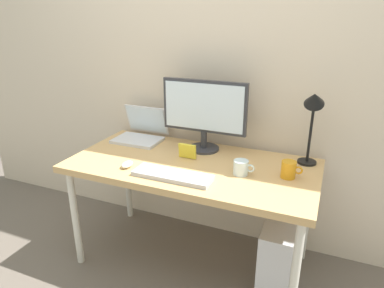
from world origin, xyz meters
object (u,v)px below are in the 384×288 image
(desk_lamp, at_px, (313,111))
(photo_frame, at_px, (187,151))
(coffee_mug, at_px, (289,170))
(keyboard, at_px, (173,175))
(monitor, at_px, (204,111))
(glass_cup, at_px, (241,168))
(desk, at_px, (192,172))
(computer_tower, at_px, (278,255))
(laptop, at_px, (141,131))
(mouse, at_px, (127,164))

(desk_lamp, distance_m, photo_frame, 0.76)
(coffee_mug, height_order, photo_frame, same)
(keyboard, bearing_deg, monitor, 88.95)
(monitor, relative_size, keyboard, 1.25)
(monitor, xyz_separation_m, glass_cup, (0.32, -0.27, -0.22))
(keyboard, xyz_separation_m, coffee_mug, (0.58, 0.24, 0.04))
(desk, bearing_deg, desk_lamp, 20.00)
(keyboard, relative_size, coffee_mug, 3.83)
(desk_lamp, height_order, computer_tower, desk_lamp)
(keyboard, distance_m, coffee_mug, 0.63)
(laptop, bearing_deg, photo_frame, -24.21)
(desk, relative_size, coffee_mug, 12.73)
(mouse, bearing_deg, photo_frame, 43.32)
(coffee_mug, bearing_deg, desk_lamp, 70.33)
(desk, distance_m, monitor, 0.39)
(monitor, xyz_separation_m, desk_lamp, (0.64, 0.00, 0.07))
(desk, height_order, laptop, laptop)
(coffee_mug, relative_size, computer_tower, 0.27)
(laptop, xyz_separation_m, mouse, (0.17, -0.45, -0.04))
(monitor, distance_m, desk_lamp, 0.65)
(keyboard, bearing_deg, computer_tower, 20.17)
(desk, distance_m, desk_lamp, 0.77)
(desk_lamp, height_order, keyboard, desk_lamp)
(glass_cup, bearing_deg, computer_tower, 6.92)
(coffee_mug, bearing_deg, monitor, 159.98)
(desk_lamp, distance_m, computer_tower, 0.86)
(desk_lamp, height_order, glass_cup, desk_lamp)
(desk, bearing_deg, computer_tower, -1.12)
(glass_cup, bearing_deg, monitor, 140.27)
(desk, relative_size, computer_tower, 3.48)
(keyboard, relative_size, photo_frame, 4.00)
(laptop, height_order, coffee_mug, laptop)
(keyboard, xyz_separation_m, photo_frame, (-0.03, 0.27, 0.04))
(coffee_mug, distance_m, photo_frame, 0.61)
(laptop, height_order, mouse, laptop)
(desk_lamp, xyz_separation_m, glass_cup, (-0.32, -0.27, -0.29))
(desk, xyz_separation_m, glass_cup, (0.31, -0.04, 0.10))
(glass_cup, bearing_deg, keyboard, -151.37)
(laptop, xyz_separation_m, desk_lamp, (1.12, -0.02, 0.27))
(computer_tower, bearing_deg, coffee_mug, 80.23)
(keyboard, distance_m, photo_frame, 0.28)
(mouse, distance_m, glass_cup, 0.65)
(laptop, bearing_deg, coffee_mug, -12.29)
(mouse, bearing_deg, desk, 32.06)
(desk_lamp, relative_size, computer_tower, 1.10)
(glass_cup, relative_size, photo_frame, 1.07)
(desk, relative_size, keyboard, 3.32)
(desk, height_order, monitor, monitor)
(desk_lamp, relative_size, glass_cup, 3.92)
(desk, height_order, photo_frame, photo_frame)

